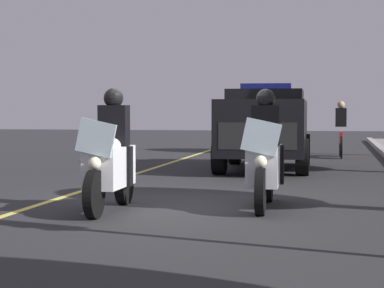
% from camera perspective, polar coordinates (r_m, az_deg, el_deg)
% --- Properties ---
extents(ground_plane, '(80.00, 80.00, 0.00)m').
position_cam_1_polar(ground_plane, '(10.88, -0.13, -4.77)').
color(ground_plane, '#28282B').
extents(lane_stripe_center, '(48.00, 0.12, 0.01)m').
position_cam_1_polar(lane_stripe_center, '(11.51, -11.01, -4.39)').
color(lane_stripe_center, '#E0D14C').
rests_on(lane_stripe_center, ground).
extents(police_motorcycle_lead_left, '(2.14, 0.57, 1.72)m').
position_cam_1_polar(police_motorcycle_lead_left, '(10.19, -6.43, -1.34)').
color(police_motorcycle_lead_left, black).
rests_on(police_motorcycle_lead_left, ground).
extents(police_motorcycle_lead_right, '(2.14, 0.57, 1.72)m').
position_cam_1_polar(police_motorcycle_lead_right, '(10.46, 5.71, -1.23)').
color(police_motorcycle_lead_right, black).
rests_on(police_motorcycle_lead_right, ground).
extents(police_suv, '(4.95, 2.18, 2.05)m').
position_cam_1_polar(police_suv, '(17.38, 5.79, 1.52)').
color(police_suv, black).
rests_on(police_suv, ground).
extents(cyclist_background, '(1.76, 0.33, 1.69)m').
position_cam_1_polar(cyclist_background, '(22.12, 11.60, 1.14)').
color(cyclist_background, black).
rests_on(cyclist_background, ground).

